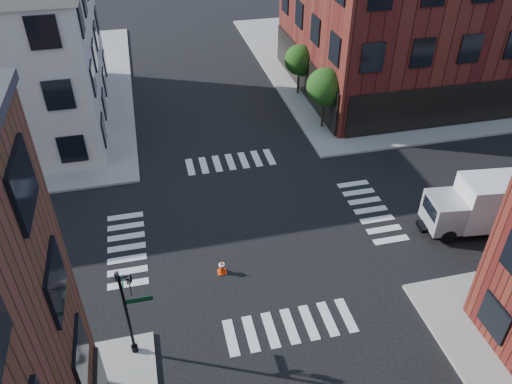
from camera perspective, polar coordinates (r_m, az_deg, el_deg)
The scene contains 8 objects.
ground at distance 27.94m, azimuth -0.19°, elevation -4.13°, with size 120.00×120.00×0.00m, color black.
sidewalk_ne at distance 52.29m, azimuth 17.79°, elevation 14.40°, with size 30.00×30.00×0.15m, color gray.
building_ne at distance 46.24m, azimuth 21.63°, elevation 18.72°, with size 25.00×16.00×12.00m, color #451211.
tree_near at distance 36.33m, azimuth 8.00°, elevation 11.61°, with size 2.69×2.69×4.49m.
tree_far at distance 41.63m, azimuth 5.07°, elevation 14.65°, with size 2.43×2.43×4.07m.
signal_pole at distance 20.82m, azimuth -14.49°, elevation -12.39°, with size 1.29×1.24×4.60m.
box_truck at distance 29.84m, azimuth 25.57°, elevation -1.22°, with size 7.30×2.95×3.23m.
traffic_cone at distance 25.20m, azimuth -3.93°, elevation -8.53°, with size 0.44×0.44×0.80m.
Camera 1 is at (-4.84, -20.73, 18.10)m, focal length 35.00 mm.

